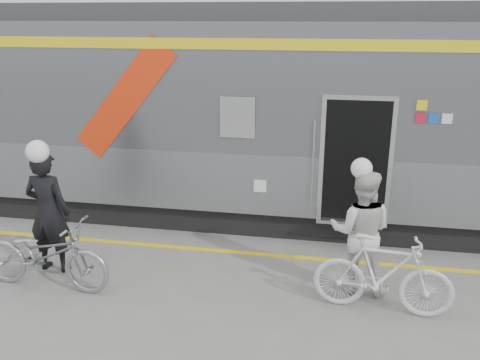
% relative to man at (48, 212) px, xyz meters
% --- Properties ---
extents(ground, '(90.00, 90.00, 0.00)m').
position_rel_man_xyz_m(ground, '(3.05, -1.04, -0.98)').
color(ground, slate).
rests_on(ground, ground).
extents(train, '(24.00, 3.17, 4.10)m').
position_rel_man_xyz_m(train, '(2.49, 3.16, 1.07)').
color(train, black).
rests_on(train, ground).
extents(safety_strip, '(24.00, 0.12, 0.01)m').
position_rel_man_xyz_m(safety_strip, '(3.05, 1.11, -0.98)').
color(safety_strip, yellow).
rests_on(safety_strip, ground).
extents(man, '(0.74, 0.50, 1.97)m').
position_rel_man_xyz_m(man, '(0.00, 0.00, 0.00)').
color(man, black).
rests_on(man, ground).
extents(bicycle_left, '(2.09, 0.81, 1.08)m').
position_rel_man_xyz_m(bicycle_left, '(0.20, -0.55, -0.44)').
color(bicycle_left, '#929599').
rests_on(bicycle_left, ground).
extents(woman, '(0.96, 0.78, 1.86)m').
position_rel_man_xyz_m(woman, '(4.76, 0.24, -0.06)').
color(woman, silver).
rests_on(woman, ground).
extents(bicycle_right, '(1.91, 0.69, 1.13)m').
position_rel_man_xyz_m(bicycle_right, '(5.06, -0.31, -0.42)').
color(bicycle_right, silver).
rests_on(bicycle_right, ground).
extents(helmet_man, '(0.34, 0.34, 0.34)m').
position_rel_man_xyz_m(helmet_man, '(0.00, 0.00, 1.16)').
color(helmet_man, white).
rests_on(helmet_man, man).
extents(helmet_woman, '(0.30, 0.30, 0.30)m').
position_rel_man_xyz_m(helmet_woman, '(4.76, 0.24, 1.02)').
color(helmet_woman, white).
rests_on(helmet_woman, woman).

